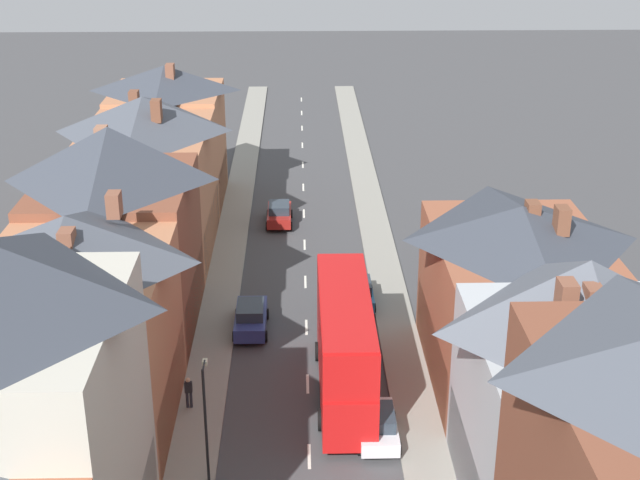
{
  "coord_description": "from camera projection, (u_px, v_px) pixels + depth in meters",
  "views": [
    {
      "loc": [
        -0.32,
        -14.52,
        23.89
      ],
      "look_at": [
        0.93,
        36.44,
        2.66
      ],
      "focal_mm": 50.0,
      "sensor_mm": 36.0,
      "label": 1
    }
  ],
  "objects": [
    {
      "name": "pedestrian_far_left",
      "position": [
        189.0,
        391.0,
        42.23
      ],
      "size": [
        0.36,
        0.22,
        1.61
      ],
      "color": "#23232D",
      "rests_on": "pavement_left"
    },
    {
      "name": "car_near_blue",
      "position": [
        377.0,
        424.0,
        40.1
      ],
      "size": [
        1.9,
        3.82,
        1.57
      ],
      "color": "silver",
      "rests_on": "ground"
    },
    {
      "name": "car_parked_left_a",
      "position": [
        358.0,
        292.0,
        52.67
      ],
      "size": [
        1.9,
        3.92,
        1.6
      ],
      "color": "#236093",
      "rests_on": "ground"
    },
    {
      "name": "pavement_left",
      "position": [
        226.0,
        269.0,
        57.52
      ],
      "size": [
        2.2,
        104.0,
        0.14
      ],
      "primitive_type": "cube",
      "color": "gray",
      "rests_on": "ground"
    },
    {
      "name": "street_lamp",
      "position": [
        206.0,
        416.0,
        36.42
      ],
      "size": [
        0.2,
        1.12,
        5.5
      ],
      "color": "black",
      "rests_on": "ground"
    },
    {
      "name": "pavement_right",
      "position": [
        384.0,
        267.0,
        57.76
      ],
      "size": [
        2.2,
        104.0,
        0.14
      ],
      "primitive_type": "cube",
      "color": "gray",
      "rests_on": "ground"
    },
    {
      "name": "car_near_silver",
      "position": [
        251.0,
        317.0,
        49.61
      ],
      "size": [
        1.9,
        4.28,
        1.69
      ],
      "color": "navy",
      "rests_on": "ground"
    },
    {
      "name": "terrace_row_left",
      "position": [
        85.0,
        305.0,
        40.62
      ],
      "size": [
        8.0,
        66.53,
        13.78
      ],
      "color": "#A36042",
      "rests_on": "ground"
    },
    {
      "name": "centre_line_dashes",
      "position": [
        305.0,
        282.0,
        55.82
      ],
      "size": [
        0.14,
        97.8,
        0.01
      ],
      "color": "silver",
      "rests_on": "ground"
    },
    {
      "name": "double_decker_bus_lead",
      "position": [
        345.0,
        344.0,
        42.83
      ],
      "size": [
        2.74,
        10.8,
        5.3
      ],
      "color": "red",
      "rests_on": "ground"
    },
    {
      "name": "car_mid_black",
      "position": [
        279.0,
        213.0,
        64.62
      ],
      "size": [
        1.9,
        3.97,
        1.64
      ],
      "color": "maroon",
      "rests_on": "ground"
    }
  ]
}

